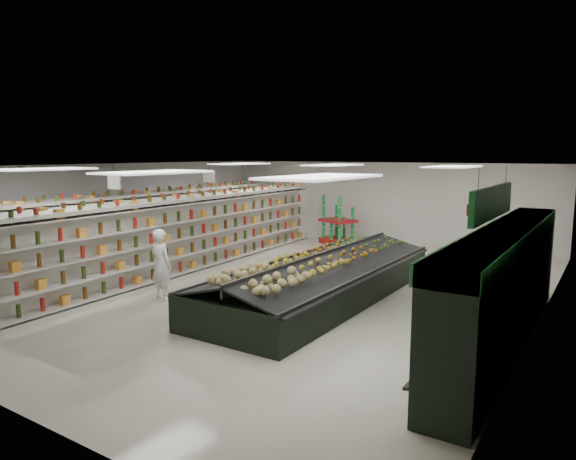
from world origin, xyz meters
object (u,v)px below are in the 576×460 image
Objects in this scene: gondola_center at (191,238)px; produce_island at (322,277)px; soda_endcap at (338,223)px; gondola_left at (142,229)px; shopper_main at (161,265)px; shopper_background at (259,227)px.

gondola_center is 4.70m from produce_island.
soda_endcap is at bearing 75.54° from gondola_center.
gondola_left reaches higher than soda_endcap.
shopper_background is at bearing -69.36° from shopper_main.
shopper_background reaches higher than produce_island.
shopper_main is (4.13, -3.07, -0.16)m from gondola_left.
shopper_background is (2.21, 3.59, -0.19)m from gondola_left.
gondola_left is 0.99× the size of gondola_center.
gondola_left reaches higher than shopper_main.
produce_island is 4.41× the size of shopper_main.
gondola_center is 7.76× the size of shopper_background.
produce_island is 4.42× the size of soda_endcap.
soda_endcap is at bearing 114.47° from produce_island.
soda_endcap is (4.12, 6.29, -0.19)m from gondola_left.
gondola_left is at bearing -123.22° from soda_endcap.
soda_endcap reaches higher than produce_island.
produce_island is at bearing -8.68° from gondola_left.
gondola_center is 2.95m from shopper_main.
shopper_background is at bearing 139.44° from produce_island.
produce_island is at bearing -6.08° from gondola_center.
shopper_main reaches higher than produce_island.
gondola_left is 7.40m from produce_island.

